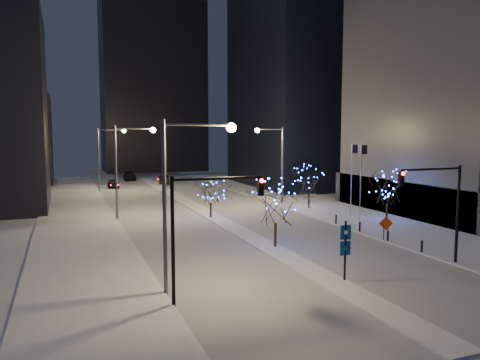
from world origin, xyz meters
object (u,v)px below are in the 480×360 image
street_lamp_w_far (105,151)px  car_far (130,176)px  street_lamp_w_mid (126,159)px  construction_sign (386,226)px  street_lamp_w_near (183,181)px  car_near (113,184)px  holiday_tree_median_near (276,202)px  traffic_signal_west (201,217)px  holiday_tree_plaza_near (387,189)px  wayfinding_sign (345,245)px  holiday_tree_median_far (211,192)px  traffic_signal_east (441,198)px  holiday_tree_plaza_far (309,181)px  car_mid (163,180)px  street_lamp_east (276,155)px

street_lamp_w_far → car_far: bearing=71.0°
street_lamp_w_mid → construction_sign: street_lamp_w_mid is taller
street_lamp_w_near → car_near: bearing=88.4°
holiday_tree_median_near → car_far: bearing=93.5°
street_lamp_w_mid → construction_sign: 27.24m
traffic_signal_west → holiday_tree_plaza_near: 29.65m
street_lamp_w_mid → holiday_tree_median_near: 19.94m
car_far → wayfinding_sign: bearing=-82.9°
car_near → holiday_tree_median_near: (7.90, -47.34, 2.98)m
car_far → holiday_tree_median_far: holiday_tree_median_far is taller
traffic_signal_east → holiday_tree_plaza_far: (3.57, 24.71, -1.29)m
car_near → holiday_tree_median_far: 33.90m
street_lamp_w_mid → car_mid: 35.14m
street_lamp_w_mid → holiday_tree_median_far: (8.44, -3.12, -3.56)m
traffic_signal_east → car_mid: 59.56m
holiday_tree_median_far → holiday_tree_plaza_near: holiday_tree_plaza_near is taller
traffic_signal_west → wayfinding_sign: bearing=1.9°
street_lamp_w_mid → car_far: (5.84, 41.98, -5.69)m
street_lamp_w_mid → traffic_signal_east: 31.60m
street_lamp_w_near → holiday_tree_plaza_far: bearing=47.9°
street_lamp_east → traffic_signal_east: 29.08m
car_near → wayfinding_sign: (8.25, -56.69, 1.63)m
street_lamp_east → wayfinding_sign: bearing=-107.3°
car_near → wayfinding_sign: bearing=-79.5°
street_lamp_east → car_near: street_lamp_east is taller
street_lamp_w_near → holiday_tree_plaza_near: size_ratio=1.96×
street_lamp_east → traffic_signal_west: 35.30m
holiday_tree_median_far → holiday_tree_plaza_far: bearing=8.0°
street_lamp_w_far → traffic_signal_east: 54.07m
traffic_signal_east → traffic_signal_west: bearing=-176.7°
construction_sign → car_mid: bearing=116.2°
street_lamp_east → holiday_tree_median_near: 22.65m
traffic_signal_west → street_lamp_w_mid: bearing=91.1°
street_lamp_w_mid → street_lamp_east: 19.26m
street_lamp_w_near → traffic_signal_west: (0.50, -2.00, -1.74)m
street_lamp_w_far → construction_sign: bearing=-66.2°
street_lamp_east → holiday_tree_median_near: size_ratio=1.69×
street_lamp_w_near → construction_sign: street_lamp_w_near is taller
street_lamp_w_near → wayfinding_sign: street_lamp_w_near is taller
street_lamp_east → holiday_tree_median_near: street_lamp_east is taller
car_near → traffic_signal_west: bearing=-88.8°
car_far → holiday_tree_median_near: (3.60, -59.32, 2.92)m
traffic_signal_east → holiday_tree_plaza_far: size_ratio=1.33×
traffic_signal_east → holiday_tree_plaza_far: 25.00m
car_near → wayfinding_sign: 57.31m
street_lamp_w_far → holiday_tree_median_far: 29.57m
street_lamp_w_near → street_lamp_w_mid: bearing=90.0°
street_lamp_w_mid → traffic_signal_east: street_lamp_w_mid is taller
holiday_tree_median_far → holiday_tree_plaza_near: size_ratio=0.84×
street_lamp_w_mid → holiday_tree_plaza_far: bearing=-3.5°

